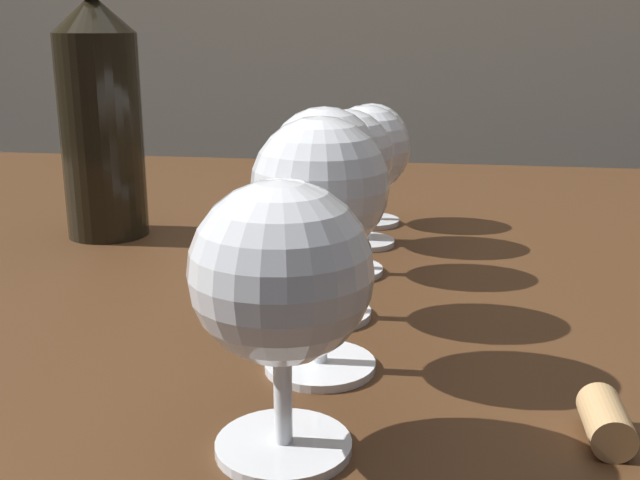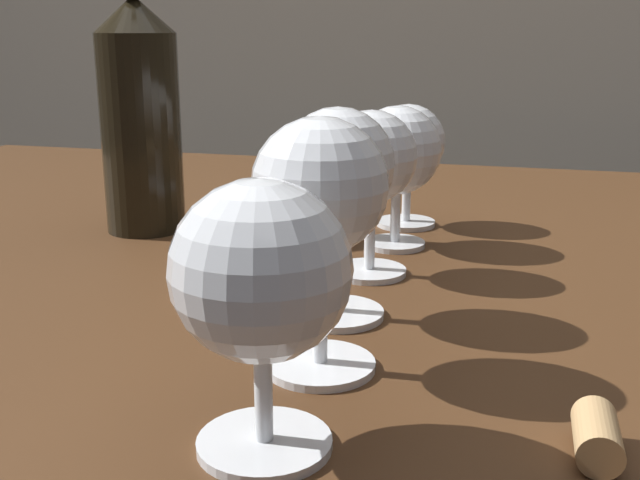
{
  "view_description": "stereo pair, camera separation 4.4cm",
  "coord_description": "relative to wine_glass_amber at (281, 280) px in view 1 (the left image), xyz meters",
  "views": [
    {
      "loc": [
        0.1,
        -0.68,
        0.96
      ],
      "look_at": [
        0.04,
        -0.27,
        0.84
      ],
      "focal_mm": 42.83,
      "sensor_mm": 36.0,
      "label": 1
    },
    {
      "loc": [
        0.14,
        -0.67,
        0.96
      ],
      "look_at": [
        0.04,
        -0.27,
        0.84
      ],
      "focal_mm": 42.83,
      "sensor_mm": 36.0,
      "label": 2
    }
  ],
  "objects": [
    {
      "name": "wine_glass_merlot",
      "position": [
        0.0,
        0.37,
        0.0
      ],
      "size": [
        0.08,
        0.08,
        0.13
      ],
      "color": "white",
      "rests_on": "dining_table"
    },
    {
      "name": "cork",
      "position": [
        0.16,
        0.03,
        -0.08
      ],
      "size": [
        0.02,
        0.04,
        0.02
      ],
      "primitive_type": "cylinder",
      "rotation": [
        1.57,
        0.0,
        0.0
      ],
      "color": "tan",
      "rests_on": "dining_table"
    },
    {
      "name": "wine_glass_chardonnay",
      "position": [
        -0.01,
        0.18,
        0.02
      ],
      "size": [
        0.08,
        0.08,
        0.15
      ],
      "color": "white",
      "rests_on": "dining_table"
    },
    {
      "name": "wine_glass_cabernet",
      "position": [
        0.0,
        0.45,
        -0.0
      ],
      "size": [
        0.07,
        0.07,
        0.13
      ],
      "color": "white",
      "rests_on": "dining_table"
    },
    {
      "name": "dining_table",
      "position": [
        -0.03,
        0.36,
        -0.17
      ],
      "size": [
        1.46,
        0.95,
        0.76
      ],
      "color": "#472B16",
      "rests_on": "ground_plane"
    },
    {
      "name": "wine_bottle",
      "position": [
        -0.25,
        0.37,
        0.03
      ],
      "size": [
        0.08,
        0.08,
        0.31
      ],
      "color": "black",
      "rests_on": "dining_table"
    },
    {
      "name": "wine_glass_white",
      "position": [
        0.0,
        0.09,
        0.02
      ],
      "size": [
        0.08,
        0.08,
        0.15
      ],
      "color": "white",
      "rests_on": "dining_table"
    },
    {
      "name": "wine_glass_amber",
      "position": [
        0.0,
        0.0,
        0.0
      ],
      "size": [
        0.09,
        0.09,
        0.13
      ],
      "color": "white",
      "rests_on": "dining_table"
    },
    {
      "name": "wine_glass_port",
      "position": [
        -0.0,
        0.28,
        0.01
      ],
      "size": [
        0.07,
        0.07,
        0.14
      ],
      "color": "white",
      "rests_on": "dining_table"
    }
  ]
}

